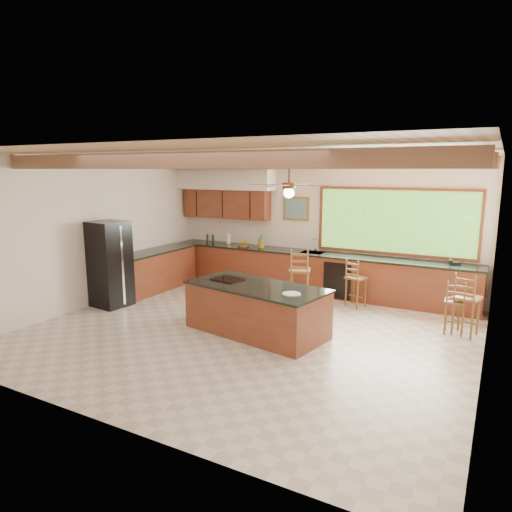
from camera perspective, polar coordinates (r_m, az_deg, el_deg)
The scene contains 9 objects.
ground at distance 7.94m, azimuth -0.95°, elevation -9.43°, with size 7.20×7.20×0.00m, color beige.
room_shell at distance 8.12m, azimuth 0.24°, elevation 7.04°, with size 7.27×6.54×3.02m.
counter_run at distance 10.32m, azimuth 1.97°, elevation -1.98°, with size 7.12×3.10×1.27m.
island at distance 7.78m, azimuth 0.06°, elevation -6.64°, with size 2.53×1.51×0.85m.
refrigerator at distance 9.66m, azimuth -17.77°, elevation -0.95°, with size 0.74×0.72×1.73m.
bar_stool_a at distance 9.35m, azimuth 5.34°, elevation -1.94°, with size 0.53×0.53×1.17m.
bar_stool_b at distance 9.38m, azimuth 12.33°, elevation -2.80°, with size 0.45×0.45×0.98m.
bar_stool_c at distance 8.35m, azimuth 23.63°, elevation -5.36°, with size 0.35×0.35×0.94m.
bar_stool_d at distance 8.31m, azimuth 24.85°, elevation -4.92°, with size 0.47×0.47×1.08m.
Camera 1 is at (3.67, -6.48, 2.75)m, focal length 32.00 mm.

